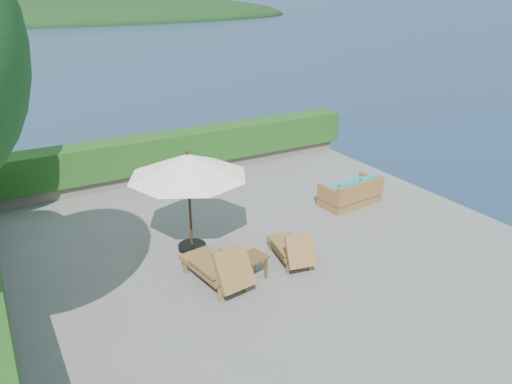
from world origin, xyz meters
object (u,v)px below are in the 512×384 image
patio_umbrella (188,166)px  lounge_right (292,249)px  lounge_left (218,267)px  side_table (253,260)px  wicker_loveseat (351,194)px

patio_umbrella → lounge_right: size_ratio=1.83×
patio_umbrella → lounge_right: 2.82m
patio_umbrella → lounge_left: (-0.12, -1.65, -1.56)m
lounge_left → side_table: 0.73m
lounge_left → wicker_loveseat: bearing=12.5°
lounge_left → lounge_right: lounge_left is taller
wicker_loveseat → lounge_left: bearing=-164.9°
lounge_right → side_table: (-1.01, -0.10, 0.07)m
lounge_left → lounge_right: size_ratio=1.19×
side_table → wicker_loveseat: (4.12, 1.88, -0.10)m
side_table → patio_umbrella: bearing=109.0°
lounge_right → wicker_loveseat: 3.58m
patio_umbrella → side_table: size_ratio=4.89×
lounge_left → side_table: size_ratio=3.18×
lounge_left → patio_umbrella: bearing=77.9°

